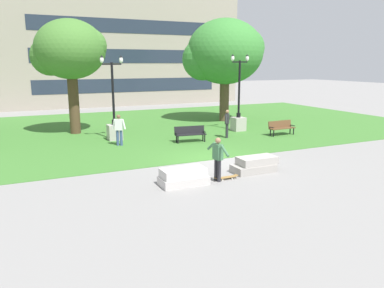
# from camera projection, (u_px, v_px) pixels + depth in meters

# --- Properties ---
(ground_plane) EXTENTS (140.00, 140.00, 0.00)m
(ground_plane) POSITION_uv_depth(u_px,v_px,m) (210.00, 160.00, 17.56)
(ground_plane) COLOR gray
(grass_lawn) EXTENTS (40.00, 20.00, 0.02)m
(grass_lawn) POSITION_uv_depth(u_px,v_px,m) (145.00, 128.00, 26.43)
(grass_lawn) COLOR #3D752D
(grass_lawn) RESTS_ON ground
(concrete_block_center) EXTENTS (1.80, 0.90, 0.64)m
(concrete_block_center) POSITION_uv_depth(u_px,v_px,m) (184.00, 177.00, 13.96)
(concrete_block_center) COLOR #BCB7B2
(concrete_block_center) RESTS_ON ground
(concrete_block_left) EXTENTS (1.90, 0.90, 0.64)m
(concrete_block_left) POSITION_uv_depth(u_px,v_px,m) (255.00, 165.00, 15.64)
(concrete_block_left) COLOR #9E9991
(concrete_block_left) RESTS_ON ground
(person_skateboarder) EXTENTS (0.28, 1.48, 1.71)m
(person_skateboarder) POSITION_uv_depth(u_px,v_px,m) (218.00, 157.00, 14.27)
(person_skateboarder) COLOR #28282D
(person_skateboarder) RESTS_ON ground
(skateboard) EXTENTS (1.02, 0.25, 0.14)m
(skateboard) POSITION_uv_depth(u_px,v_px,m) (226.00, 177.00, 14.65)
(skateboard) COLOR olive
(skateboard) RESTS_ON ground
(park_bench_near_left) EXTENTS (1.85, 0.75, 0.90)m
(park_bench_near_left) POSITION_uv_depth(u_px,v_px,m) (190.00, 133.00, 21.52)
(park_bench_near_left) COLOR black
(park_bench_near_left) RESTS_ON grass_lawn
(park_bench_near_right) EXTENTS (1.82, 0.61, 0.90)m
(park_bench_near_right) POSITION_uv_depth(u_px,v_px,m) (281.00, 127.00, 23.58)
(park_bench_near_right) COLOR brown
(park_bench_near_right) RESTS_ON grass_lawn
(lamp_post_center) EXTENTS (1.32, 0.80, 4.89)m
(lamp_post_center) POSITION_uv_depth(u_px,v_px,m) (114.00, 123.00, 22.00)
(lamp_post_center) COLOR #ADA89E
(lamp_post_center) RESTS_ON grass_lawn
(lamp_post_left) EXTENTS (1.32, 0.80, 5.03)m
(lamp_post_left) POSITION_uv_depth(u_px,v_px,m) (238.00, 116.00, 25.02)
(lamp_post_left) COLOR #ADA89E
(lamp_post_left) RESTS_ON grass_lawn
(tree_far_left) EXTENTS (6.09, 5.80, 7.78)m
(tree_far_left) POSITION_uv_depth(u_px,v_px,m) (224.00, 53.00, 28.50)
(tree_far_left) COLOR brown
(tree_far_left) RESTS_ON grass_lawn
(tree_far_right) EXTENTS (4.54, 4.33, 7.13)m
(tree_far_right) POSITION_uv_depth(u_px,v_px,m) (69.00, 51.00, 23.18)
(tree_far_right) COLOR #4C3823
(tree_far_right) RESTS_ON grass_lawn
(person_bystander_near_lawn) EXTENTS (0.70, 0.53, 1.71)m
(person_bystander_near_lawn) POSITION_uv_depth(u_px,v_px,m) (119.00, 128.00, 20.47)
(person_bystander_near_lawn) COLOR #384C7A
(person_bystander_near_lawn) RESTS_ON grass_lawn
(person_bystander_far_lawn) EXTENTS (0.52, 0.53, 1.71)m
(person_bystander_far_lawn) POSITION_uv_depth(u_px,v_px,m) (227.00, 122.00, 22.62)
(person_bystander_far_lawn) COLOR #28282D
(person_bystander_far_lawn) RESTS_ON grass_lawn
(building_facade_distant) EXTENTS (25.93, 1.03, 12.02)m
(building_facade_distant) POSITION_uv_depth(u_px,v_px,m) (128.00, 48.00, 39.25)
(building_facade_distant) COLOR gray
(building_facade_distant) RESTS_ON ground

